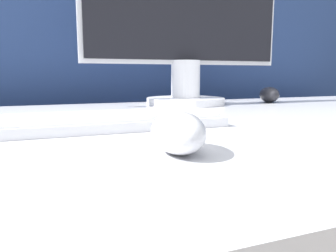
{
  "coord_description": "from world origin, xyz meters",
  "views": [
    {
      "loc": [
        -0.17,
        -0.58,
        0.81
      ],
      "look_at": [
        -0.03,
        -0.21,
        0.74
      ],
      "focal_mm": 35.0,
      "sensor_mm": 36.0,
      "label": 1
    }
  ],
  "objects": [
    {
      "name": "partition_panel",
      "position": [
        0.0,
        0.58,
        0.62
      ],
      "size": [
        5.0,
        0.03,
        1.24
      ],
      "color": "navy",
      "rests_on": "ground_plane"
    },
    {
      "name": "monitor",
      "position": [
        0.23,
        0.32,
        0.96
      ],
      "size": [
        0.61,
        0.23,
        0.47
      ],
      "color": "white",
      "rests_on": "desk"
    },
    {
      "name": "keyboard",
      "position": [
        -0.1,
        -0.04,
        0.73
      ],
      "size": [
        0.45,
        0.13,
        0.02
      ],
      "rotation": [
        0.0,
        0.0,
        0.0
      ],
      "color": "white",
      "rests_on": "desk"
    },
    {
      "name": "computer_mouse_far",
      "position": [
        0.52,
        0.29,
        0.74
      ],
      "size": [
        0.1,
        0.11,
        0.05
      ],
      "rotation": [
        0.0,
        0.0,
        -0.44
      ],
      "color": "#232328",
      "rests_on": "desk"
    },
    {
      "name": "computer_mouse_near",
      "position": [
        -0.03,
        -0.24,
        0.74
      ],
      "size": [
        0.08,
        0.11,
        0.05
      ],
      "rotation": [
        0.0,
        0.0,
        -0.17
      ],
      "color": "silver",
      "rests_on": "desk"
    }
  ]
}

